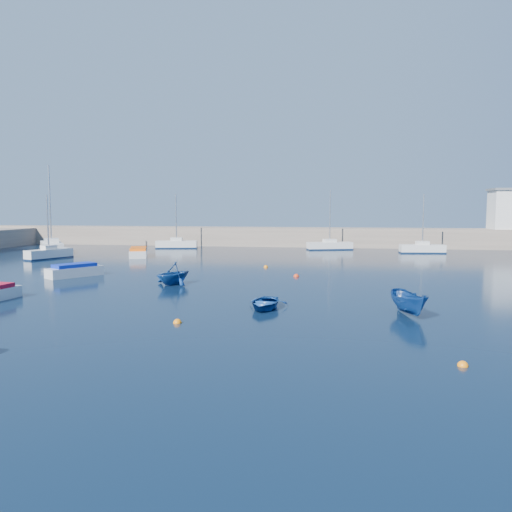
% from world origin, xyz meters
% --- Properties ---
extents(ground, '(220.00, 220.00, 0.00)m').
position_xyz_m(ground, '(0.00, 0.00, 0.00)').
color(ground, black).
rests_on(ground, ground).
extents(back_wall, '(96.00, 4.50, 2.60)m').
position_xyz_m(back_wall, '(0.00, 46.00, 1.30)').
color(back_wall, gray).
rests_on(back_wall, ground).
extents(sailboat_3, '(3.29, 5.14, 6.77)m').
position_xyz_m(sailboat_3, '(-24.93, 24.42, 0.58)').
color(sailboat_3, silver).
rests_on(sailboat_3, ground).
extents(sailboat_4, '(6.43, 7.85, 10.44)m').
position_xyz_m(sailboat_4, '(-28.92, 31.39, 0.68)').
color(sailboat_4, silver).
rests_on(sailboat_4, ground).
extents(sailboat_5, '(5.57, 2.54, 7.21)m').
position_xyz_m(sailboat_5, '(-15.98, 39.75, 0.57)').
color(sailboat_5, silver).
rests_on(sailboat_5, ground).
extents(sailboat_6, '(5.99, 3.29, 7.61)m').
position_xyz_m(sailboat_6, '(4.19, 40.90, 0.54)').
color(sailboat_6, silver).
rests_on(sailboat_6, ground).
extents(sailboat_7, '(5.35, 2.07, 7.02)m').
position_xyz_m(sailboat_7, '(15.17, 37.77, 0.57)').
color(sailboat_7, silver).
rests_on(sailboat_7, ground).
extents(motorboat_1, '(3.57, 4.35, 1.04)m').
position_xyz_m(motorboat_1, '(-15.22, 12.35, 0.49)').
color(motorboat_1, silver).
rests_on(motorboat_1, ground).
extents(motorboat_2, '(3.43, 5.37, 1.04)m').
position_xyz_m(motorboat_2, '(-16.54, 28.25, 0.49)').
color(motorboat_2, silver).
rests_on(motorboat_2, ground).
extents(dinghy_center, '(2.36, 3.17, 0.63)m').
position_xyz_m(dinghy_center, '(1.44, 2.44, 0.31)').
color(dinghy_center, navy).
rests_on(dinghy_center, ground).
extents(dinghy_left, '(3.71, 3.88, 1.59)m').
position_xyz_m(dinghy_left, '(-6.19, 9.71, 0.79)').
color(dinghy_left, navy).
rests_on(dinghy_left, ground).
extents(dinghy_right, '(2.09, 3.46, 1.25)m').
position_xyz_m(dinghy_right, '(8.89, 1.99, 0.63)').
color(dinghy_right, navy).
rests_on(dinghy_right, ground).
extents(buoy_0, '(0.41, 0.41, 0.41)m').
position_xyz_m(buoy_0, '(-2.16, -1.55, 0.00)').
color(buoy_0, orange).
rests_on(buoy_0, ground).
extents(buoy_1, '(0.45, 0.45, 0.45)m').
position_xyz_m(buoy_1, '(2.07, 15.19, 0.00)').
color(buoy_1, red).
rests_on(buoy_1, ground).
extents(buoy_3, '(0.41, 0.41, 0.41)m').
position_xyz_m(buoy_3, '(-1.19, 20.83, 0.00)').
color(buoy_3, orange).
rests_on(buoy_3, ground).
extents(buoy_5, '(0.38, 0.38, 0.38)m').
position_xyz_m(buoy_5, '(9.61, -6.11, 0.00)').
color(buoy_5, orange).
rests_on(buoy_5, ground).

